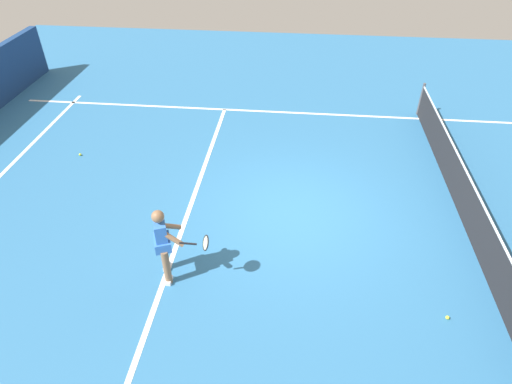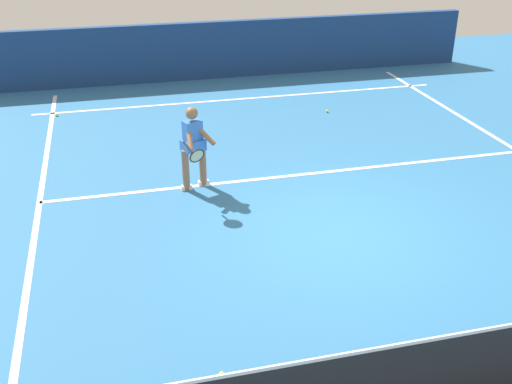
% 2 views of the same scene
% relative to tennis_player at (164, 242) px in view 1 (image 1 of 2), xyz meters
% --- Properties ---
extents(ground_plane, '(25.47, 25.47, 0.00)m').
position_rel_tennis_player_xyz_m(ground_plane, '(-2.06, 2.28, -0.85)').
color(ground_plane, teal).
extents(service_line_marking, '(9.66, 0.10, 0.01)m').
position_rel_tennis_player_xyz_m(service_line_marking, '(-2.06, -0.07, -0.84)').
color(service_line_marking, white).
rests_on(service_line_marking, ground).
extents(sideline_left_marking, '(0.10, 17.59, 0.01)m').
position_rel_tennis_player_xyz_m(sideline_left_marking, '(-6.89, 2.28, -0.84)').
color(sideline_left_marking, white).
rests_on(sideline_left_marking, ground).
extents(court_net, '(10.34, 0.08, 1.00)m').
position_rel_tennis_player_xyz_m(court_net, '(-2.06, 5.89, -0.38)').
color(court_net, '#4C4C51').
rests_on(court_net, ground).
extents(tennis_player, '(0.67, 1.10, 1.55)m').
position_rel_tennis_player_xyz_m(tennis_player, '(0.00, 0.00, 0.00)').
color(tennis_player, '#8C6647').
rests_on(tennis_player, ground).
extents(tennis_ball_mid, '(0.07, 0.07, 0.07)m').
position_rel_tennis_player_xyz_m(tennis_ball_mid, '(-3.83, -3.44, -0.81)').
color(tennis_ball_mid, '#D1E533').
rests_on(tennis_ball_mid, ground).
extents(tennis_ball_far, '(0.07, 0.07, 0.07)m').
position_rel_tennis_player_xyz_m(tennis_ball_far, '(0.48, 4.94, -0.81)').
color(tennis_ball_far, '#D1E533').
rests_on(tennis_ball_far, ground).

